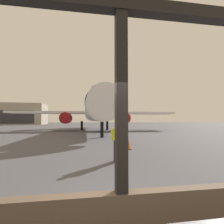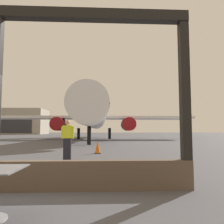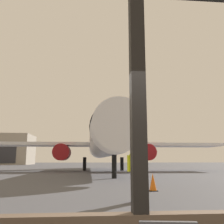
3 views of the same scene
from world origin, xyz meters
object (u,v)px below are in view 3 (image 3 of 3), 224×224
at_px(airplane, 104,142).
at_px(distant_hangar, 0,150).
at_px(ground_crew_worker, 136,173).
at_px(traffic_cone, 153,182).

distance_m(airplane, distant_hangar, 59.14).
bearing_deg(ground_crew_worker, distant_hangar, 111.43).
relative_size(traffic_cone, distant_hangar, 0.04).
height_order(traffic_cone, distant_hangar, distant_hangar).
bearing_deg(airplane, ground_crew_worker, -90.87).
height_order(airplane, ground_crew_worker, airplane).
bearing_deg(traffic_cone, distant_hangar, 113.08).
xyz_separation_m(ground_crew_worker, distant_hangar, (-29.10, 74.14, 3.69)).
distance_m(airplane, traffic_cone, 20.23).
relative_size(airplane, distant_hangar, 1.68).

